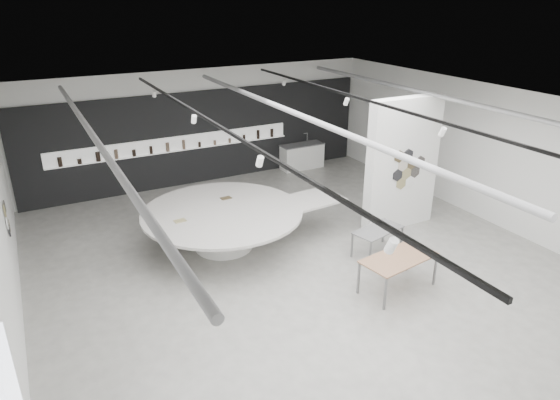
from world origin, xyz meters
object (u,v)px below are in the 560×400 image
partition_column (402,164)px  sample_table_wood (399,260)px  sample_table_stone (378,231)px  display_island (226,223)px  kitchen_counter (302,156)px

partition_column → sample_table_wood: partition_column is taller
sample_table_wood → sample_table_stone: sample_table_wood is taller
partition_column → sample_table_wood: 3.50m
display_island → kitchen_counter: (4.81, 4.48, -0.21)m
sample_table_stone → kitchen_counter: size_ratio=0.87×
partition_column → sample_table_stone: 2.20m
sample_table_stone → kitchen_counter: kitchen_counter is taller
partition_column → display_island: partition_column is taller
sample_table_wood → partition_column: bearing=49.9°
display_island → kitchen_counter: size_ratio=3.34×
sample_table_wood → kitchen_counter: size_ratio=1.11×
sample_table_wood → kitchen_counter: bearing=74.3°
partition_column → sample_table_wood: size_ratio=1.99×
kitchen_counter → sample_table_wood: bearing=-106.0°
partition_column → kitchen_counter: bearing=88.8°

